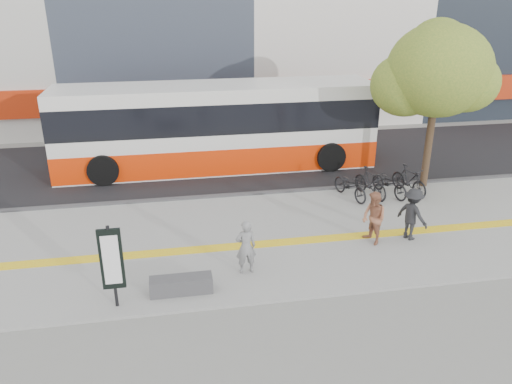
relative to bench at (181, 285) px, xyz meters
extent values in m
plane|color=slate|center=(2.60, 1.20, -0.30)|extent=(120.00, 120.00, 0.00)
cube|color=slate|center=(2.60, 2.70, -0.27)|extent=(40.00, 7.00, 0.08)
cube|color=yellow|center=(2.60, 2.20, -0.22)|extent=(40.00, 0.45, 0.01)
cube|color=black|center=(2.60, 10.20, -0.28)|extent=(40.00, 8.00, 0.06)
cube|color=#3B3B3D|center=(2.60, 6.20, -0.23)|extent=(40.00, 0.25, 0.14)
cube|color=#B9290B|center=(4.60, 15.25, 1.70)|extent=(19.00, 0.50, 1.40)
cube|color=#3B3B3D|center=(0.00, 0.00, 0.00)|extent=(1.60, 0.45, 0.45)
cylinder|color=black|center=(-1.60, -0.30, 0.88)|extent=(0.08, 0.08, 2.20)
cube|color=black|center=(-1.60, -0.30, 1.09)|extent=(0.55, 0.08, 1.60)
cube|color=white|center=(-1.60, -0.35, 1.09)|extent=(0.40, 0.02, 1.30)
cylinder|color=#322517|center=(9.80, 5.90, 1.38)|extent=(0.28, 0.28, 3.20)
ellipsoid|color=#4D7125|center=(9.80, 5.90, 4.29)|extent=(3.80, 3.80, 3.42)
ellipsoid|color=#4D7125|center=(8.80, 6.40, 3.69)|extent=(2.60, 2.60, 2.34)
ellipsoid|color=#4D7125|center=(10.70, 5.50, 3.90)|extent=(2.40, 2.40, 2.16)
ellipsoid|color=#4D7125|center=(10.10, 6.70, 5.10)|extent=(2.20, 2.20, 1.98)
cube|color=silver|center=(1.99, 9.70, 1.55)|extent=(13.48, 2.81, 3.59)
cube|color=red|center=(1.99, 9.70, 0.37)|extent=(13.50, 2.83, 1.12)
cube|color=black|center=(1.99, 9.70, 2.17)|extent=(13.50, 2.83, 1.24)
cylinder|color=black|center=(-2.73, 8.30, 0.37)|extent=(1.24, 0.39, 1.24)
cylinder|color=black|center=(-2.73, 11.10, 0.37)|extent=(1.24, 0.39, 1.24)
cylinder|color=black|center=(6.71, 8.30, 0.37)|extent=(1.24, 0.39, 1.24)
cylinder|color=black|center=(6.71, 11.10, 0.37)|extent=(1.24, 0.39, 1.24)
imported|color=black|center=(6.46, 5.20, 0.27)|extent=(1.18, 2.00, 0.99)
imported|color=black|center=(7.24, 5.20, 0.33)|extent=(1.03, 1.91, 1.10)
imported|color=black|center=(8.02, 5.20, 0.27)|extent=(1.18, 2.00, 0.99)
imported|color=black|center=(8.80, 5.20, 0.33)|extent=(1.03, 1.91, 1.10)
imported|color=black|center=(1.80, 0.70, 0.56)|extent=(0.60, 0.42, 1.57)
imported|color=#9A5F44|center=(5.90, 1.71, 0.60)|extent=(0.82, 0.95, 1.66)
imported|color=black|center=(7.18, 1.76, 0.61)|extent=(1.04, 1.24, 1.67)
camera|label=1|loc=(-0.04, -11.10, 7.09)|focal=34.93mm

